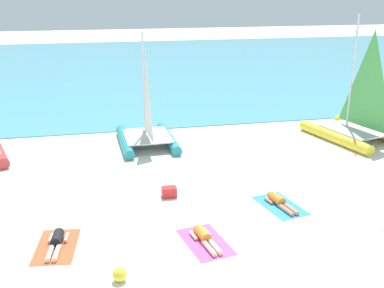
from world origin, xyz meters
TOP-DOWN VIEW (x-y plane):
  - ground_plane at (0.00, 10.00)m, footprint 120.00×120.00m
  - ocean_water at (0.00, 31.01)m, footprint 120.00×40.00m
  - sailboat_teal at (-1.29, 8.67)m, footprint 2.59×3.95m
  - sailboat_yellow at (8.46, 7.42)m, footprint 3.83×4.98m
  - towel_leftmost at (-4.87, 0.46)m, footprint 1.32×2.02m
  - sunbather_leftmost at (-4.86, 0.52)m, footprint 0.60×1.57m
  - towel_center_left at (-0.73, -0.20)m, footprint 1.42×2.07m
  - sunbather_center_left at (-0.74, -0.13)m, footprint 0.68×1.56m
  - towel_center_right at (2.26, 1.53)m, footprint 1.46×2.08m
  - sunbather_center_right at (2.25, 1.60)m, footprint 0.71×1.56m
  - beach_ball at (-3.24, -1.54)m, footprint 0.37×0.37m
  - cooler_box at (-1.23, 3.00)m, footprint 0.50×0.36m

SIDE VIEW (x-z plane):
  - ground_plane at x=0.00m, z-range 0.00..0.00m
  - towel_leftmost at x=-4.87m, z-range 0.00..0.01m
  - towel_center_left at x=-0.73m, z-range 0.00..0.01m
  - towel_center_right at x=2.26m, z-range 0.00..0.01m
  - ocean_water at x=0.00m, z-range 0.00..0.05m
  - sunbather_leftmost at x=-4.86m, z-range -0.02..0.28m
  - sunbather_center_left at x=-0.74m, z-range -0.02..0.28m
  - sunbather_center_right at x=2.25m, z-range -0.02..0.28m
  - cooler_box at x=-1.23m, z-range 0.00..0.36m
  - beach_ball at x=-3.24m, z-range 0.00..0.37m
  - sailboat_teal at x=-1.29m, z-range -1.78..3.28m
  - sailboat_yellow at x=8.46m, z-range -2.02..3.74m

